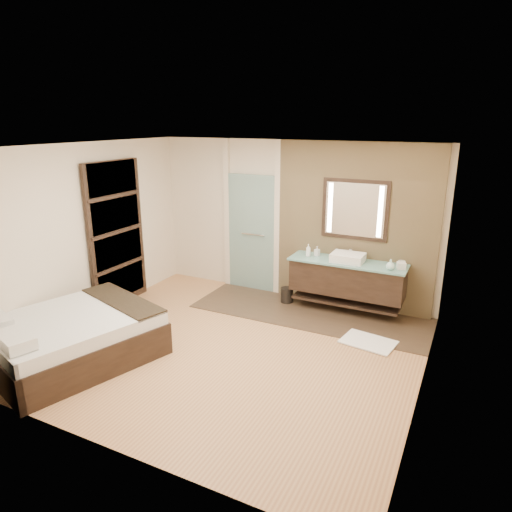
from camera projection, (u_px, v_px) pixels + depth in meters
The scene contains 15 objects.
floor at pixel (229, 348), 6.29m from camera, with size 5.00×5.00×0.00m, color #A66C45.
tile_strip at pixel (309, 313), 7.40m from camera, with size 3.80×1.30×0.01m, color #3C2B20.
stone_wall at pixel (355, 227), 7.32m from camera, with size 2.60×0.08×2.70m, color tan.
vanity at pixel (347, 278), 7.30m from camera, with size 1.85×0.55×0.88m.
mirror_unit at pixel (355, 210), 7.19m from camera, with size 1.06×0.04×0.96m.
frosted_door at pixel (252, 228), 8.16m from camera, with size 1.10×0.12×2.70m.
shoji_partition at pixel (117, 234), 7.48m from camera, with size 0.06×1.20×2.40m.
bed at pixel (73, 337), 5.90m from camera, with size 2.09×2.34×0.75m.
bath_mat at pixel (368, 342), 6.41m from camera, with size 0.72×0.50×0.02m, color white.
waste_bin at pixel (287, 295), 7.79m from camera, with size 0.21×0.21×0.26m, color black.
tissue_box at pixel (401, 266), 6.83m from camera, with size 0.12×0.12×0.10m, color silver.
soap_bottle_a at pixel (308, 250), 7.44m from camera, with size 0.08×0.08×0.20m, color white.
soap_bottle_b at pixel (317, 251), 7.47m from camera, with size 0.07×0.07×0.16m, color #B2B2B2.
soap_bottle_c at pixel (390, 265), 6.79m from camera, with size 0.13×0.13×0.16m, color #C4F6F0.
cup at pixel (401, 264), 6.93m from camera, with size 0.12×0.12×0.09m, color silver.
Camera 1 is at (2.84, -4.90, 3.03)m, focal length 32.00 mm.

